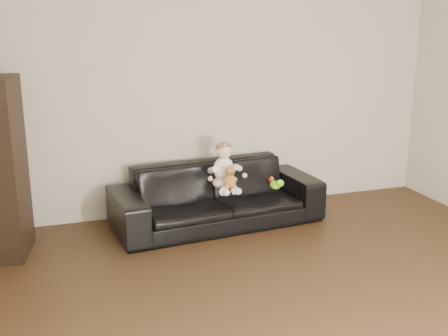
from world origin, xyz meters
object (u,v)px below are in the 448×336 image
object	(u,v)px
toy_green	(275,185)
toy_blue_disc	(276,185)
teddy_bear	(230,177)
toy_rattle	(272,180)
sofa	(217,195)
baby	(224,169)

from	to	relation	value
toy_green	toy_blue_disc	bearing A→B (deg)	62.41
teddy_bear	toy_rattle	xyz separation A→B (m)	(0.53, 0.18, -0.13)
toy_green	sofa	bearing A→B (deg)	152.23
toy_rattle	teddy_bear	bearing A→B (deg)	-161.10
sofa	teddy_bear	world-z (taller)	teddy_bear
toy_rattle	toy_blue_disc	bearing A→B (deg)	-85.38
toy_green	toy_rattle	world-z (taller)	toy_green
sofa	toy_blue_disc	size ratio (longest dim) A/B	20.28
baby	toy_green	distance (m)	0.55
baby	toy_green	bearing A→B (deg)	-0.61
toy_green	toy_rattle	distance (m)	0.20
toy_blue_disc	toy_green	bearing A→B (deg)	-117.59
baby	teddy_bear	xyz separation A→B (m)	(0.01, -0.15, -0.05)
teddy_bear	toy_blue_disc	distance (m)	0.56
baby	toy_rattle	world-z (taller)	baby
toy_rattle	sofa	bearing A→B (deg)	171.58
toy_green	teddy_bear	bearing A→B (deg)	178.01
baby	toy_rattle	distance (m)	0.57
sofa	toy_green	xyz separation A→B (m)	(0.54, -0.28, 0.14)
sofa	teddy_bear	bearing A→B (deg)	-84.04
teddy_bear	toy_green	size ratio (longest dim) A/B	1.78
teddy_bear	sofa	bearing A→B (deg)	121.56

